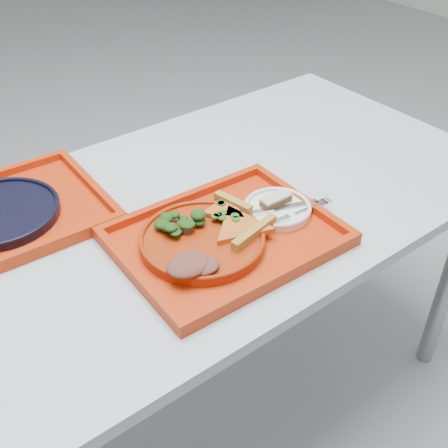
{
  "coord_description": "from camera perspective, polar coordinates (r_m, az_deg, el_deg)",
  "views": [
    {
      "loc": [
        -0.57,
        -0.89,
        1.5
      ],
      "look_at": [
        0.01,
        -0.13,
        0.78
      ],
      "focal_mm": 45.0,
      "sensor_mm": 36.0,
      "label": 1
    }
  ],
  "objects": [
    {
      "name": "table",
      "position": [
        1.34,
        -3.88,
        -0.99
      ],
      "size": [
        1.6,
        0.8,
        0.75
      ],
      "color": "#9DA8B0",
      "rests_on": "ground"
    },
    {
      "name": "fork",
      "position": [
        1.23,
        7.15,
        0.99
      ],
      "size": [
        0.19,
        0.03,
        0.01
      ],
      "primitive_type": "cube",
      "rotation": [
        0.0,
        0.0,
        -0.05
      ],
      "color": "silver",
      "rests_on": "side_plate"
    },
    {
      "name": "dinner_plate",
      "position": [
        1.16,
        -2.23,
        -1.78
      ],
      "size": [
        0.26,
        0.26,
        0.02
      ],
      "primitive_type": "cylinder",
      "color": "maroon",
      "rests_on": "tray_main"
    },
    {
      "name": "knife",
      "position": [
        1.25,
        5.62,
        1.63
      ],
      "size": [
        0.18,
        0.08,
        0.01
      ],
      "primitive_type": "cube",
      "rotation": [
        0.0,
        0.0,
        -0.33
      ],
      "color": "silver",
      "rests_on": "side_plate"
    },
    {
      "name": "salad_heap",
      "position": [
        1.17,
        -4.42,
        0.36
      ],
      "size": [
        0.08,
        0.07,
        0.04
      ],
      "primitive_type": "ellipsoid",
      "color": "black",
      "rests_on": "dinner_plate"
    },
    {
      "name": "ground",
      "position": [
        1.84,
        -2.98,
        -17.85
      ],
      "size": [
        10.0,
        10.0,
        0.0
      ],
      "primitive_type": "plane",
      "color": "gray",
      "rests_on": "ground"
    },
    {
      "name": "pizza_slice_a",
      "position": [
        1.18,
        1.68,
        -0.11
      ],
      "size": [
        0.16,
        0.17,
        0.02
      ],
      "primitive_type": null,
      "rotation": [
        0.0,
        0.0,
        1.78
      ],
      "color": "orange",
      "rests_on": "dinner_plate"
    },
    {
      "name": "dessert_bar",
      "position": [
        1.26,
        5.29,
        2.44
      ],
      "size": [
        0.07,
        0.03,
        0.02
      ],
      "rotation": [
        0.0,
        0.0,
        -0.02
      ],
      "color": "#4B2A19",
      "rests_on": "side_plate"
    },
    {
      "name": "meat_portion",
      "position": [
        1.07,
        -3.63,
        -4.15
      ],
      "size": [
        0.09,
        0.07,
        0.03
      ],
      "primitive_type": "ellipsoid",
      "color": "brown",
      "rests_on": "dinner_plate"
    },
    {
      "name": "navy_plate",
      "position": [
        1.34,
        -21.8,
        0.98
      ],
      "size": [
        0.26,
        0.26,
        0.02
      ],
      "primitive_type": "cylinder",
      "color": "black",
      "rests_on": "tray_far"
    },
    {
      "name": "side_plate",
      "position": [
        1.26,
        5.43,
        1.42
      ],
      "size": [
        0.15,
        0.15,
        0.01
      ],
      "primitive_type": "cylinder",
      "color": "white",
      "rests_on": "tray_main"
    },
    {
      "name": "pizza_slice_b",
      "position": [
        1.22,
        0.1,
        1.59
      ],
      "size": [
        0.13,
        0.12,
        0.02
      ],
      "primitive_type": null,
      "rotation": [
        0.0,
        0.0,
        3.35
      ],
      "color": "orange",
      "rests_on": "dinner_plate"
    },
    {
      "name": "tray_main",
      "position": [
        1.19,
        0.21,
        -1.57
      ],
      "size": [
        0.46,
        0.36,
        0.01
      ],
      "primitive_type": "cube",
      "rotation": [
        0.0,
        0.0,
        -0.03
      ],
      "color": "#AF2809",
      "rests_on": "table"
    },
    {
      "name": "tray_far",
      "position": [
        1.35,
        -21.66,
        0.5
      ],
      "size": [
        0.46,
        0.37,
        0.01
      ],
      "primitive_type": "cube",
      "rotation": [
        0.0,
        0.0,
        -0.04
      ],
      "color": "#AF2809",
      "rests_on": "table"
    }
  ]
}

